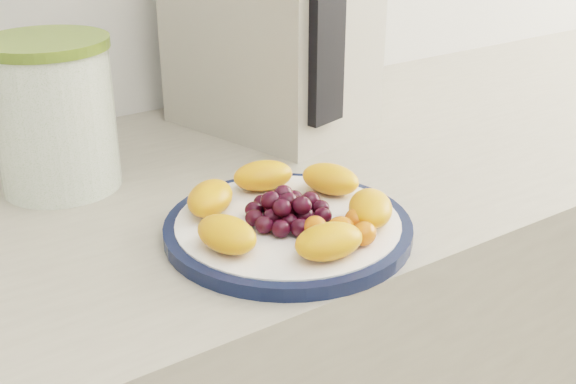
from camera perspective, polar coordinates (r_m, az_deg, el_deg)
plate_rim at (r=0.77m, az=-0.00°, el=-2.89°), size 0.26×0.26×0.01m
plate_face at (r=0.77m, az=-0.00°, el=-2.82°), size 0.24×0.24×0.02m
canister at (r=0.90m, az=-17.95°, el=5.46°), size 0.18×0.18×0.17m
canister_lid at (r=0.87m, az=-18.73°, el=11.07°), size 0.19×0.19×0.01m
appliance_body at (r=1.05m, az=-1.43°, el=14.04°), size 0.25×0.31×0.33m
appliance_panel at (r=0.93m, az=3.03°, el=12.87°), size 0.06×0.03×0.25m
fruit_plate at (r=0.75m, az=0.34°, el=-1.20°), size 0.23×0.23×0.03m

